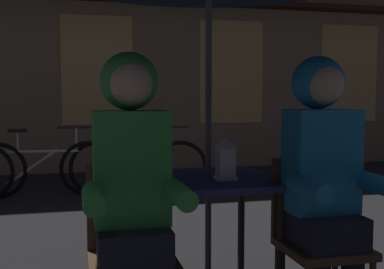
% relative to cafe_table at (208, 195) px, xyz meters
% --- Properties ---
extents(cafe_table, '(0.72, 0.72, 0.74)m').
position_rel_cafe_table_xyz_m(cafe_table, '(0.00, 0.00, 0.00)').
color(cafe_table, navy).
rests_on(cafe_table, ground_plane).
extents(lantern, '(0.11, 0.11, 0.23)m').
position_rel_cafe_table_xyz_m(lantern, '(0.07, -0.10, 0.22)').
color(lantern, white).
rests_on(lantern, cafe_table).
extents(chair_left, '(0.40, 0.40, 0.87)m').
position_rel_cafe_table_xyz_m(chair_left, '(-0.48, -0.37, -0.15)').
color(chair_left, '#513823').
rests_on(chair_left, ground_plane).
extents(chair_right, '(0.40, 0.40, 0.87)m').
position_rel_cafe_table_xyz_m(chair_right, '(0.48, -0.37, -0.15)').
color(chair_right, '#513823').
rests_on(chair_right, ground_plane).
extents(person_left_hooded, '(0.45, 0.56, 1.40)m').
position_rel_cafe_table_xyz_m(person_left_hooded, '(-0.48, -0.43, 0.21)').
color(person_left_hooded, black).
rests_on(person_left_hooded, ground_plane).
extents(person_right_hooded, '(0.45, 0.56, 1.40)m').
position_rel_cafe_table_xyz_m(person_right_hooded, '(0.48, -0.43, 0.21)').
color(person_right_hooded, black).
rests_on(person_right_hooded, ground_plane).
extents(bicycle_second, '(1.68, 0.19, 0.84)m').
position_rel_cafe_table_xyz_m(bicycle_second, '(-1.11, 3.32, -0.29)').
color(bicycle_second, black).
rests_on(bicycle_second, ground_plane).
extents(bicycle_third, '(1.67, 0.32, 0.84)m').
position_rel_cafe_table_xyz_m(bicycle_third, '(0.01, 3.18, -0.29)').
color(bicycle_third, black).
rests_on(bicycle_third, ground_plane).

